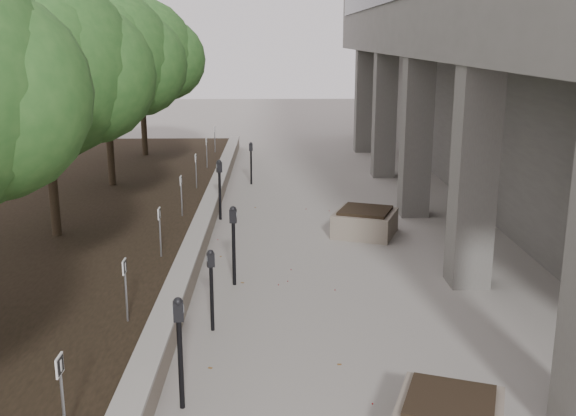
{
  "coord_description": "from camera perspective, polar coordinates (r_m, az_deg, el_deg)",
  "views": [
    {
      "loc": [
        -0.17,
        -5.66,
        4.45
      ],
      "look_at": [
        0.09,
        7.45,
        1.1
      ],
      "focal_mm": 41.6,
      "sensor_mm": 36.0,
      "label": 1
    }
  ],
  "objects": [
    {
      "name": "parking_sign_5",
      "position": [
        15.73,
        -9.09,
        1.02
      ],
      "size": [
        0.04,
        0.22,
        0.96
      ],
      "primitive_type": null,
      "color": "black",
      "rests_on": "planting_bed"
    },
    {
      "name": "parking_sign_2",
      "position": [
        7.45,
        -18.71,
        -15.17
      ],
      "size": [
        0.04,
        0.22,
        0.96
      ],
      "primitive_type": null,
      "color": "black",
      "rests_on": "planting_bed"
    },
    {
      "name": "planting_bed",
      "position": [
        16.17,
        -20.37,
        -1.83
      ],
      "size": [
        7.0,
        26.0,
        0.4
      ],
      "primitive_type": "cube",
      "color": "black",
      "rests_on": "ground"
    },
    {
      "name": "parking_meter_2",
      "position": [
        10.45,
        -6.55,
        -7.02
      ],
      "size": [
        0.15,
        0.13,
        1.33
      ],
      "primitive_type": null,
      "rotation": [
        0.0,
        0.0,
        0.3
      ],
      "color": "black",
      "rests_on": "ground"
    },
    {
      "name": "parking_sign_3",
      "position": [
        10.07,
        -13.69,
        -6.88
      ],
      "size": [
        0.04,
        0.22,
        0.96
      ],
      "primitive_type": null,
      "color": "black",
      "rests_on": "planting_bed"
    },
    {
      "name": "crabapple_tree_3",
      "position": [
        14.48,
        -20.01,
        8.21
      ],
      "size": [
        4.6,
        4.0,
        5.44
      ],
      "primitive_type": null,
      "color": "#285922",
      "rests_on": "planting_bed"
    },
    {
      "name": "berry_scatter",
      "position": [
        11.55,
        -0.73,
        -8.28
      ],
      "size": [
        3.3,
        14.1,
        0.02
      ],
      "primitive_type": null,
      "color": "maroon",
      "rests_on": "ground"
    },
    {
      "name": "parking_meter_1",
      "position": [
        8.39,
        -9.2,
        -12.18
      ],
      "size": [
        0.16,
        0.12,
        1.47
      ],
      "primitive_type": null,
      "rotation": [
        0.0,
        0.0,
        0.14
      ],
      "color": "black",
      "rests_on": "ground"
    },
    {
      "name": "parking_meter_5",
      "position": [
        20.83,
        -3.17,
        3.84
      ],
      "size": [
        0.13,
        0.1,
        1.33
      ],
      "primitive_type": null,
      "rotation": [
        0.0,
        0.0,
        -0.02
      ],
      "color": "black",
      "rests_on": "ground"
    },
    {
      "name": "crabapple_tree_5",
      "position": [
        24.14,
        -12.43,
        10.85
      ],
      "size": [
        4.6,
        4.0,
        5.44
      ],
      "primitive_type": null,
      "color": "#285922",
      "rests_on": "planting_bed"
    },
    {
      "name": "planter_back",
      "position": [
        15.58,
        6.6,
        -1.18
      ],
      "size": [
        1.69,
        1.69,
        0.62
      ],
      "primitive_type": null,
      "rotation": [
        0.0,
        0.0,
        -0.35
      ],
      "color": "gray",
      "rests_on": "ground"
    },
    {
      "name": "parking_sign_8",
      "position": [
        24.52,
        -6.27,
        5.87
      ],
      "size": [
        0.04,
        0.22,
        0.96
      ],
      "primitive_type": null,
      "color": "black",
      "rests_on": "planting_bed"
    },
    {
      "name": "parking_sign_7",
      "position": [
        21.57,
        -6.96,
        4.69
      ],
      "size": [
        0.04,
        0.22,
        0.96
      ],
      "primitive_type": null,
      "color": "black",
      "rests_on": "planting_bed"
    },
    {
      "name": "parking_sign_6",
      "position": [
        18.63,
        -7.86,
        3.14
      ],
      "size": [
        0.04,
        0.22,
        0.96
      ],
      "primitive_type": null,
      "color": "black",
      "rests_on": "planting_bed"
    },
    {
      "name": "retaining_wall",
      "position": [
        15.34,
        -7.31,
        -1.68
      ],
      "size": [
        0.39,
        26.0,
        0.5
      ],
      "primitive_type": null,
      "color": "gray",
      "rests_on": "ground"
    },
    {
      "name": "parking_sign_4",
      "position": [
        12.86,
        -10.88,
        -2.07
      ],
      "size": [
        0.04,
        0.22,
        0.96
      ],
      "primitive_type": null,
      "color": "black",
      "rests_on": "planting_bed"
    },
    {
      "name": "parking_meter_3",
      "position": [
        12.27,
        -4.66,
        -3.24
      ],
      "size": [
        0.16,
        0.12,
        1.51
      ],
      "primitive_type": null,
      "rotation": [
        0.0,
        0.0,
        -0.09
      ],
      "color": "black",
      "rests_on": "ground"
    },
    {
      "name": "parking_meter_4",
      "position": [
        16.75,
        -5.85,
        1.56
      ],
      "size": [
        0.18,
        0.16,
        1.54
      ],
      "primitive_type": null,
      "rotation": [
        0.0,
        0.0,
        0.36
      ],
      "color": "black",
      "rests_on": "ground"
    },
    {
      "name": "crabapple_tree_4",
      "position": [
        19.27,
        -15.28,
        9.88
      ],
      "size": [
        4.6,
        4.0,
        5.44
      ],
      "primitive_type": null,
      "color": "#285922",
      "rests_on": "planting_bed"
    }
  ]
}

